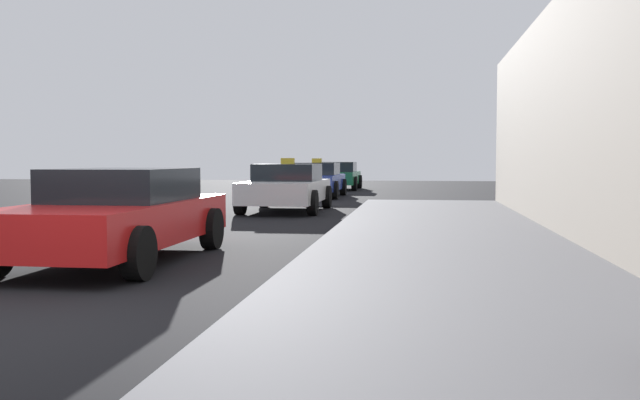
{
  "coord_description": "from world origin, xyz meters",
  "views": [
    {
      "loc": [
        3.53,
        -5.55,
        1.4
      ],
      "look_at": [
        2.53,
        1.52,
        0.98
      ],
      "focal_mm": 39.17,
      "sensor_mm": 36.0,
      "label": 1
    }
  ],
  "objects_px": {
    "car_red": "(119,214)",
    "car_white": "(287,187)",
    "car_green": "(337,175)",
    "car_blue": "(316,180)"
  },
  "relations": [
    {
      "from": "car_red",
      "to": "car_blue",
      "type": "distance_m",
      "value": 16.47
    },
    {
      "from": "car_white",
      "to": "car_green",
      "type": "height_order",
      "value": "car_white"
    },
    {
      "from": "car_blue",
      "to": "car_green",
      "type": "bearing_deg",
      "value": -90.27
    },
    {
      "from": "car_blue",
      "to": "car_green",
      "type": "xyz_separation_m",
      "value": [
        0.03,
        6.48,
        -0.0
      ]
    },
    {
      "from": "car_red",
      "to": "car_white",
      "type": "height_order",
      "value": "car_white"
    },
    {
      "from": "car_white",
      "to": "car_green",
      "type": "relative_size",
      "value": 1.02
    },
    {
      "from": "car_red",
      "to": "car_blue",
      "type": "relative_size",
      "value": 1.05
    },
    {
      "from": "car_white",
      "to": "car_green",
      "type": "bearing_deg",
      "value": -89.15
    },
    {
      "from": "car_red",
      "to": "car_green",
      "type": "distance_m",
      "value": 22.94
    },
    {
      "from": "car_red",
      "to": "car_green",
      "type": "height_order",
      "value": "same"
    }
  ]
}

